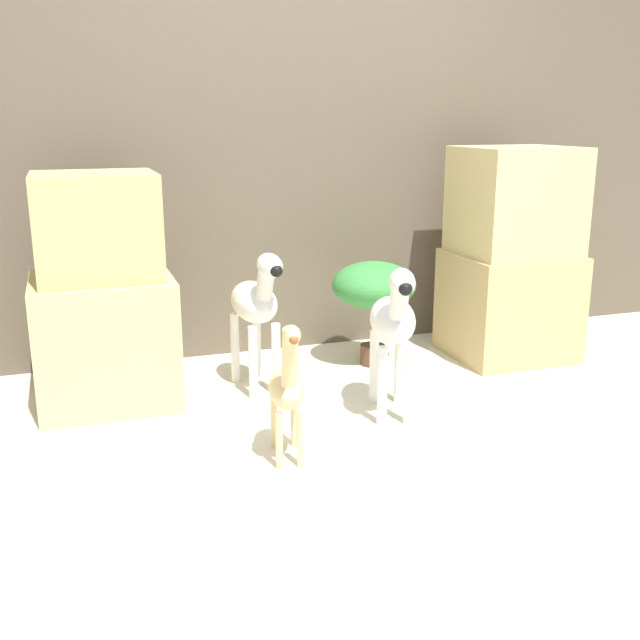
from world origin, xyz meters
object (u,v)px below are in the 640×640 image
at_px(giraffe_figurine, 287,387).
at_px(potted_palm_front, 374,288).
at_px(zebra_left, 256,304).
at_px(zebra_right, 394,322).

height_order(giraffe_figurine, potted_palm_front, giraffe_figurine).
bearing_deg(zebra_left, zebra_right, -46.65).
xyz_separation_m(giraffe_figurine, potted_palm_front, (0.77, 0.98, 0.12)).
bearing_deg(potted_palm_front, giraffe_figurine, -128.21).
xyz_separation_m(zebra_left, potted_palm_front, (0.69, 0.18, -0.01)).
bearing_deg(zebra_left, giraffe_figurine, -95.95).
bearing_deg(giraffe_figurine, potted_palm_front, 51.79).
xyz_separation_m(zebra_right, zebra_left, (-0.49, 0.52, 0.00)).
xyz_separation_m(zebra_right, potted_palm_front, (0.20, 0.70, -0.01)).
height_order(zebra_left, potted_palm_front, zebra_left).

